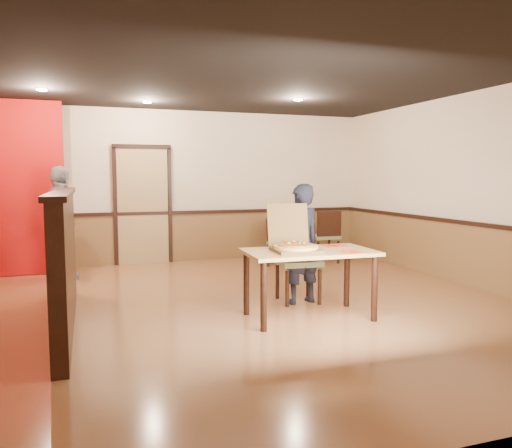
{
  "coord_description": "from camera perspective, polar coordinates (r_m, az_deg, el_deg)",
  "views": [
    {
      "loc": [
        -1.76,
        -5.77,
        1.6
      ],
      "look_at": [
        0.2,
        0.0,
        1.01
      ],
      "focal_mm": 35.0,
      "sensor_mm": 36.0,
      "label": 1
    }
  ],
  "objects": [
    {
      "name": "condiment",
      "position": [
        9.76,
        4.25,
        1.12
      ],
      "size": [
        0.06,
        0.06,
        0.15
      ],
      "primitive_type": "cylinder",
      "color": "brown",
      "rests_on": "side_table"
    },
    {
      "name": "floor",
      "position": [
        6.24,
        -1.76,
        -9.34
      ],
      "size": [
        7.0,
        7.0,
        0.0
      ],
      "primitive_type": "plane",
      "color": "#A2663F",
      "rests_on": "ground"
    },
    {
      "name": "wall_right",
      "position": [
        7.8,
        23.66,
        3.6
      ],
      "size": [
        0.0,
        7.0,
        7.0
      ],
      "primitive_type": "plane",
      "rotation": [
        1.57,
        0.0,
        -1.57
      ],
      "color": "#FFE9C7",
      "rests_on": "floor"
    },
    {
      "name": "pizza_box",
      "position": [
        5.54,
        4.4,
        -2.42
      ],
      "size": [
        0.52,
        0.61,
        0.51
      ],
      "rotation": [
        0.0,
        0.0,
        -0.07
      ],
      "color": "brown",
      "rests_on": "main_table"
    },
    {
      "name": "diner_chair",
      "position": [
        6.43,
        4.62,
        -3.76
      ],
      "size": [
        0.55,
        0.55,
        1.03
      ],
      "rotation": [
        0.0,
        0.0,
        -0.08
      ],
      "color": "olive",
      "rests_on": "floor"
    },
    {
      "name": "napkin_near",
      "position": [
        5.52,
        10.88,
        -3.18
      ],
      "size": [
        0.26,
        0.26,
        0.01
      ],
      "rotation": [
        0.0,
        0.0,
        0.12
      ],
      "color": "red",
      "rests_on": "main_table"
    },
    {
      "name": "chair_rail_back",
      "position": [
        9.41,
        -7.93,
        1.33
      ],
      "size": [
        7.0,
        0.06,
        0.06
      ],
      "primitive_type": "cube",
      "color": "black",
      "rests_on": "wall_back"
    },
    {
      "name": "spot_b",
      "position": [
        8.4,
        -12.36,
        13.48
      ],
      "size": [
        0.14,
        0.14,
        0.02
      ],
      "primitive_type": "cylinder",
      "color": "#FFEFB2",
      "rests_on": "ceiling"
    },
    {
      "name": "chair_rail_right",
      "position": [
        7.8,
        23.25,
        0.08
      ],
      "size": [
        0.06,
        7.0,
        0.06
      ],
      "primitive_type": "cube",
      "color": "black",
      "rests_on": "wall_right"
    },
    {
      "name": "pizza",
      "position": [
        5.49,
        4.58,
        -2.63
      ],
      "size": [
        0.51,
        0.51,
        0.03
      ],
      "primitive_type": "cylinder",
      "rotation": [
        0.0,
        0.0,
        0.04
      ],
      "color": "#EEB156",
      "rests_on": "pizza_box"
    },
    {
      "name": "wainscot_back",
      "position": [
        9.47,
        -7.91,
        -1.49
      ],
      "size": [
        7.0,
        0.04,
        0.9
      ],
      "primitive_type": "cube",
      "color": "brown",
      "rests_on": "floor"
    },
    {
      "name": "wall_back",
      "position": [
        9.43,
        -8.02,
        4.26
      ],
      "size": [
        7.0,
        0.0,
        7.0
      ],
      "primitive_type": "plane",
      "rotation": [
        1.57,
        0.0,
        0.0
      ],
      "color": "#FFE9C7",
      "rests_on": "floor"
    },
    {
      "name": "napkin_far",
      "position": [
        5.98,
        9.01,
        -2.48
      ],
      "size": [
        0.26,
        0.26,
        0.01
      ],
      "rotation": [
        0.0,
        0.0,
        -0.07
      ],
      "color": "red",
      "rests_on": "main_table"
    },
    {
      "name": "booth_partition",
      "position": [
        5.64,
        -21.03,
        -3.65
      ],
      "size": [
        0.2,
        3.1,
        1.44
      ],
      "color": "black",
      "rests_on": "floor"
    },
    {
      "name": "diner",
      "position": [
        6.25,
        5.13,
        -2.28
      ],
      "size": [
        0.61,
        0.47,
        1.5
      ],
      "primitive_type": "imported",
      "rotation": [
        0.0,
        0.0,
        3.36
      ],
      "color": "black",
      "rests_on": "floor"
    },
    {
      "name": "side_chair_right",
      "position": [
        9.24,
        7.96,
        -1.18
      ],
      "size": [
        0.5,
        0.5,
        0.97
      ],
      "rotation": [
        0.0,
        0.0,
        3.1
      ],
      "color": "olive",
      "rests_on": "floor"
    },
    {
      "name": "ceiling",
      "position": [
        6.15,
        -1.84,
        16.79
      ],
      "size": [
        7.0,
        7.0,
        0.0
      ],
      "primitive_type": "plane",
      "rotation": [
        3.14,
        0.0,
        0.0
      ],
      "color": "black",
      "rests_on": "wall_back"
    },
    {
      "name": "main_table",
      "position": [
        5.63,
        6.1,
        -4.11
      ],
      "size": [
        1.47,
        0.87,
        0.77
      ],
      "rotation": [
        0.0,
        0.0,
        -0.04
      ],
      "color": "tan",
      "rests_on": "floor"
    },
    {
      "name": "wainscot_right",
      "position": [
        7.87,
        23.23,
        -3.33
      ],
      "size": [
        0.04,
        7.0,
        0.9
      ],
      "primitive_type": "cube",
      "color": "brown",
      "rests_on": "floor"
    },
    {
      "name": "red_accent_panel",
      "position": [
        8.84,
        -26.22,
        3.67
      ],
      "size": [
        1.6,
        0.2,
        2.78
      ],
      "primitive_type": "cube",
      "color": "red",
      "rests_on": "floor"
    },
    {
      "name": "back_door",
      "position": [
        9.29,
        -12.8,
        2.0
      ],
      "size": [
        0.9,
        0.06,
        2.1
      ],
      "primitive_type": "cube",
      "color": "tan",
      "rests_on": "wall_back"
    },
    {
      "name": "side_chair_left",
      "position": [
        8.88,
        2.6,
        -1.77
      ],
      "size": [
        0.56,
        0.56,
        0.86
      ],
      "rotation": [
        0.0,
        0.0,
        2.74
      ],
      "color": "olive",
      "rests_on": "floor"
    },
    {
      "name": "side_table",
      "position": [
        9.61,
        3.92,
        -0.46
      ],
      "size": [
        0.73,
        0.73,
        0.78
      ],
      "rotation": [
        0.0,
        0.0,
        0.01
      ],
      "color": "tan",
      "rests_on": "floor"
    },
    {
      "name": "passerby",
      "position": [
        8.22,
        -21.35,
        0.1
      ],
      "size": [
        0.75,
        1.11,
        1.75
      ],
      "primitive_type": "imported",
      "rotation": [
        0.0,
        0.0,
        1.92
      ],
      "color": "gray",
      "rests_on": "floor"
    },
    {
      "name": "spot_c",
      "position": [
        8.01,
        4.83,
        13.99
      ],
      "size": [
        0.14,
        0.14,
        0.02
      ],
      "primitive_type": "cylinder",
      "color": "#FFEFB2",
      "rests_on": "ceiling"
    },
    {
      "name": "spot_a",
      "position": [
        7.68,
        -23.29,
        13.93
      ],
      "size": [
        0.14,
        0.14,
        0.02
      ],
      "primitive_type": "cylinder",
      "color": "#FFEFB2",
      "rests_on": "ceiling"
    }
  ]
}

